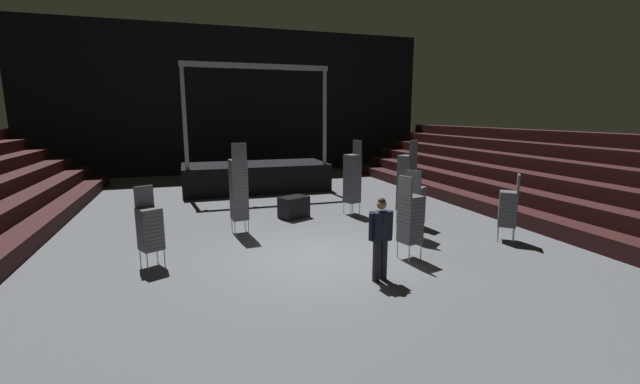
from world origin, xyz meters
The scene contains 13 objects.
ground_plane centered at (0.00, 0.00, -0.05)m, with size 22.00×30.00×0.10m, color #515459.
arena_end_wall centered at (0.00, 15.00, 4.00)m, with size 22.00×0.30×8.00m, color black.
bleacher_bank_right centered at (8.75, 1.00, 1.35)m, with size 4.50×24.00×2.70m.
stage_riser centered at (0.00, 9.13, 0.67)m, with size 6.20×2.74×5.29m.
man_with_tie centered at (0.78, -1.68, 0.97)m, with size 0.57×0.29×1.71m.
chair_stack_front_left centered at (2.37, 3.70, 1.24)m, with size 0.55×0.55×2.48m.
chair_stack_front_right centered at (-3.67, 0.54, 0.90)m, with size 0.59×0.59×1.79m.
chair_stack_mid_left centered at (-1.50, 2.57, 1.28)m, with size 0.49×0.49×2.56m.
chair_stack_mid_right centered at (1.98, -0.74, 0.98)m, with size 0.54×0.54×1.96m.
chair_stack_mid_centre centered at (2.94, 0.65, 0.94)m, with size 0.62×0.62×1.88m.
chair_stack_rear_left centered at (3.52, 2.14, 1.28)m, with size 0.60×0.60×2.56m.
chair_stack_rear_right centered at (5.16, -0.31, 0.90)m, with size 0.62×0.62×1.79m.
equipment_road_case centered at (0.39, 3.83, 0.35)m, with size 0.90×0.60×0.69m, color black.
Camera 1 is at (-2.78, -8.75, 3.32)m, focal length 22.91 mm.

